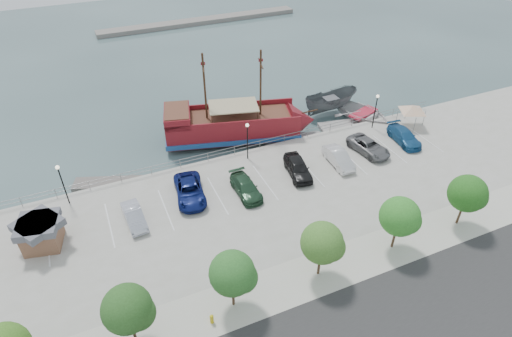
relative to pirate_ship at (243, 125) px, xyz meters
name	(u,v)px	position (x,y,z in m)	size (l,w,h in m)	color
ground	(274,202)	(-1.69, -11.86, -1.87)	(160.00, 160.00, 0.00)	#324849
street	(376,333)	(-1.69, -27.86, -0.86)	(100.00, 8.00, 0.04)	#2A2A2A
sidewalk	(329,269)	(-1.69, -21.86, -0.86)	(100.00, 4.00, 0.05)	#B8B6A0
seawall_railing	(243,148)	(-1.69, -4.06, -0.35)	(50.00, 0.06, 1.00)	gray
far_shore	(200,21)	(8.31, 43.14, -1.47)	(40.00, 3.00, 0.80)	gray
pirate_ship	(243,125)	(0.00, 0.00, 0.00)	(18.07, 9.02, 11.19)	maroon
patrol_boat	(330,103)	(12.50, 1.16, -0.44)	(2.78, 7.40, 2.86)	#52575A
speedboat	(363,115)	(15.34, -2.13, -1.12)	(5.22, 7.31, 1.51)	silver
dock_west	(108,183)	(-16.01, -2.66, -1.68)	(6.78, 1.94, 0.39)	#67605A
dock_mid	(293,138)	(5.26, -2.66, -1.68)	(6.70, 1.91, 0.38)	gray
dock_east	(349,125)	(12.97, -2.66, -1.66)	(7.49, 2.14, 0.43)	gray
shed	(41,233)	(-21.91, -10.12, 0.50)	(3.72, 3.72, 2.57)	brown
canopy_tent	(414,105)	(18.65, -6.69, 1.81)	(4.81, 4.81, 3.09)	slate
fire_hydrant	(212,319)	(-11.60, -22.66, -0.43)	(0.28, 0.28, 0.81)	gold
lamp_post_left	(61,178)	(-19.69, -5.36, 2.07)	(0.36, 0.36, 4.28)	black
lamp_post_mid	(247,135)	(-1.69, -5.36, 2.07)	(0.36, 0.36, 4.28)	black
lamp_post_right	(376,105)	(14.31, -5.36, 2.07)	(0.36, 0.36, 4.28)	black
tree_b	(130,310)	(-16.54, -21.93, 2.42)	(3.30, 3.20, 5.00)	#473321
tree_c	(235,274)	(-9.54, -21.93, 2.42)	(3.30, 3.20, 5.00)	#473321
tree_d	(324,244)	(-2.54, -21.93, 2.42)	(3.30, 3.20, 5.00)	#473321
tree_e	(402,217)	(4.46, -21.93, 2.42)	(3.30, 3.20, 5.00)	#473321
tree_f	(469,194)	(11.46, -21.93, 2.42)	(3.30, 3.20, 5.00)	#473321
parked_car_b	(134,216)	(-14.55, -10.43, -0.18)	(1.47, 4.21, 1.39)	silver
parked_car_c	(190,191)	(-9.11, -9.08, -0.10)	(2.57, 5.56, 1.55)	navy
parked_car_d	(246,188)	(-4.08, -10.65, -0.18)	(1.95, 4.81, 1.39)	#24472E
parked_car_e	(298,167)	(1.86, -9.94, -0.04)	(1.97, 4.90, 1.67)	black
parked_car_f	(339,158)	(6.59, -10.07, -0.12)	(1.60, 4.60, 1.52)	silver
parked_car_g	(369,147)	(10.77, -9.46, -0.16)	(2.36, 5.12, 1.42)	slate
parked_car_h	(404,136)	(15.64, -9.35, -0.15)	(2.03, 5.00, 1.45)	#1D5487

